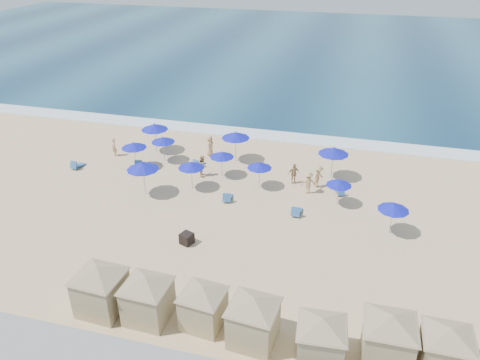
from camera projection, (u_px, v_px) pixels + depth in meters
The scene contains 34 objects.
ground at pixel (216, 221), 31.43m from camera, with size 160.00×160.00×0.00m, color #D6B488.
ocean at pixel (315, 48), 78.36m from camera, with size 160.00×80.00×0.06m, color #0E314E.
surf_line at pixel (265, 135), 44.64m from camera, with size 160.00×2.50×0.08m, color white.
trash_bin at pixel (187, 238), 28.99m from camera, with size 0.71×0.71×0.71m, color black.
cabana_0 at pixel (100, 283), 23.27m from camera, with size 4.70×4.70×2.95m.
cabana_1 at pixel (147, 292), 22.80m from camera, with size 4.50×4.50×2.82m.
cabana_2 at pixel (203, 301), 22.48m from camera, with size 4.11×4.11×2.59m.
cabana_3 at pixel (254, 314), 21.48m from camera, with size 4.51×4.51×2.84m.
cabana_4 at pixel (322, 334), 20.47m from camera, with size 4.36×4.36×2.75m.
cabana_5 at pixel (389, 332), 20.44m from camera, with size 4.68×4.68×2.94m.
cabana_6 at pixel (447, 344), 19.98m from camera, with size 4.39×4.39×2.75m.
umbrella_0 at pixel (134, 145), 37.55m from camera, with size 2.06×2.06×2.34m.
umbrella_1 at pixel (155, 127), 40.33m from camera, with size 2.36×2.36×2.68m.
umbrella_2 at pixel (143, 166), 33.53m from camera, with size 2.35×2.35×2.67m.
umbrella_3 at pixel (163, 140), 38.73m from camera, with size 2.00×2.00×2.27m.
umbrella_4 at pixel (222, 154), 36.31m from camera, with size 1.92×1.92×2.18m.
umbrella_5 at pixel (191, 165), 34.49m from camera, with size 1.99×1.99×2.26m.
umbrella_6 at pixel (236, 135), 38.64m from camera, with size 2.37×2.37×2.69m.
umbrella_7 at pixel (260, 165), 34.70m from camera, with size 1.88×1.88×2.14m.
umbrella_8 at pixel (334, 151), 35.82m from camera, with size 2.37×2.37×2.70m.
umbrella_9 at pixel (339, 183), 32.46m from camera, with size 1.80×1.80×2.05m.
umbrella_10 at pixel (394, 207), 29.22m from camera, with size 1.99×1.99×2.26m.
beach_chair_0 at pixel (77, 165), 38.36m from camera, with size 0.77×1.43×0.75m.
beach_chair_1 at pixel (139, 164), 38.56m from camera, with size 0.88×1.45×0.75m.
beach_chair_2 at pixel (198, 163), 38.71m from camera, with size 0.95×1.35×0.68m.
beach_chair_3 at pixel (227, 197), 33.72m from camera, with size 0.77×1.39×0.73m.
beach_chair_4 at pixel (296, 211), 32.01m from camera, with size 0.68×1.39×0.75m.
beach_chair_5 at pixel (340, 191), 34.53m from camera, with size 0.87×1.33×0.67m.
beachgoer_0 at pixel (114, 147), 40.22m from camera, with size 0.58×0.38×1.59m, color tan.
beachgoer_1 at pixel (203, 166), 36.89m from camera, with size 0.84×0.66×1.73m, color tan.
beachgoer_2 at pixel (294, 174), 35.78m from camera, with size 0.96×0.40×1.64m, color tan.
beachgoer_3 at pixel (318, 177), 35.18m from camera, with size 1.15×0.66×1.78m, color tan.
beachgoer_4 at pixel (210, 146), 40.28m from camera, with size 0.87×0.57×1.79m, color tan.
beachgoer_5 at pixel (308, 183), 34.41m from camera, with size 1.11×0.64×1.72m, color tan.
Camera 1 is at (8.38, -25.17, 17.14)m, focal length 35.00 mm.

